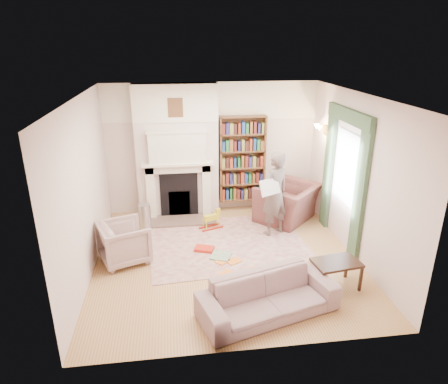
{
  "coord_description": "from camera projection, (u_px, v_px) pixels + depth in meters",
  "views": [
    {
      "loc": [
        -0.85,
        -6.1,
        3.6
      ],
      "look_at": [
        0.0,
        0.25,
        1.15
      ],
      "focal_mm": 32.0,
      "sensor_mm": 36.0,
      "label": 1
    }
  ],
  "objects": [
    {
      "name": "rug",
      "position": [
        227.0,
        243.0,
        7.53
      ],
      "size": [
        3.07,
        2.46,
        0.01
      ],
      "primitive_type": "cube",
      "rotation": [
        0.0,
        0.0,
        0.08
      ],
      "color": "beige",
      "rests_on": "floor"
    },
    {
      "name": "bookcase",
      "position": [
        242.0,
        159.0,
        8.66
      ],
      "size": [
        1.0,
        0.24,
        1.85
      ],
      "primitive_type": "cube",
      "color": "brown",
      "rests_on": "floor"
    },
    {
      "name": "armchair_reading",
      "position": [
        287.0,
        203.0,
        8.4
      ],
      "size": [
        1.59,
        1.59,
        0.78
      ],
      "primitive_type": "imported",
      "rotation": [
        0.0,
        0.0,
        3.93
      ],
      "color": "#542E2C",
      "rests_on": "floor"
    },
    {
      "name": "paraffin_heater",
      "position": [
        145.0,
        217.0,
        7.99
      ],
      "size": [
        0.28,
        0.28,
        0.55
      ],
      "primitive_type": "cylinder",
      "rotation": [
        0.0,
        0.0,
        0.17
      ],
      "color": "#ACAEB4",
      "rests_on": "floor"
    },
    {
      "name": "wall_sconce",
      "position": [
        316.0,
        130.0,
        8.0
      ],
      "size": [
        0.2,
        0.24,
        0.24
      ],
      "primitive_type": null,
      "color": "gold",
      "rests_on": "wall_right"
    },
    {
      "name": "armchair_left",
      "position": [
        124.0,
        242.0,
        6.83
      ],
      "size": [
        1.01,
        0.99,
        0.71
      ],
      "primitive_type": "imported",
      "rotation": [
        0.0,
        0.0,
        1.94
      ],
      "color": "#B6A996",
      "rests_on": "floor"
    },
    {
      "name": "board_game",
      "position": [
        221.0,
        256.0,
        7.05
      ],
      "size": [
        0.44,
        0.44,
        0.03
      ],
      "primitive_type": "cube",
      "rotation": [
        0.0,
        0.0,
        -0.42
      ],
      "color": "#C4CF49",
      "rests_on": "rug"
    },
    {
      "name": "curtain_right",
      "position": [
        328.0,
        169.0,
        7.9
      ],
      "size": [
        0.07,
        0.32,
        2.4
      ],
      "primitive_type": "cube",
      "color": "#2B432D",
      "rests_on": "floor"
    },
    {
      "name": "wall_right",
      "position": [
        356.0,
        177.0,
        6.82
      ],
      "size": [
        0.0,
        4.5,
        4.5
      ],
      "primitive_type": "plane",
      "rotation": [
        1.57,
        0.0,
        -1.57
      ],
      "color": "beige",
      "rests_on": "floor"
    },
    {
      "name": "man_reading",
      "position": [
        275.0,
        194.0,
        7.63
      ],
      "size": [
        0.73,
        0.64,
        1.68
      ],
      "primitive_type": "imported",
      "rotation": [
        0.0,
        0.0,
        3.62
      ],
      "color": "#5A4C48",
      "rests_on": "floor"
    },
    {
      "name": "floor",
      "position": [
        226.0,
        258.0,
        7.04
      ],
      "size": [
        4.5,
        4.5,
        0.0
      ],
      "primitive_type": "plane",
      "color": "#98693D",
      "rests_on": "ground"
    },
    {
      "name": "curtain_left",
      "position": [
        360.0,
        195.0,
        6.6
      ],
      "size": [
        0.07,
        0.32,
        2.4
      ],
      "primitive_type": "cube",
      "color": "#2B432D",
      "rests_on": "floor"
    },
    {
      "name": "wall_front",
      "position": [
        253.0,
        250.0,
        4.46
      ],
      "size": [
        4.5,
        0.0,
        4.5
      ],
      "primitive_type": "plane",
      "rotation": [
        -1.57,
        0.0,
        0.0
      ],
      "color": "beige",
      "rests_on": "floor"
    },
    {
      "name": "pelmet",
      "position": [
        349.0,
        116.0,
        6.83
      ],
      "size": [
        0.09,
        1.7,
        0.24
      ],
      "primitive_type": "cube",
      "color": "#2B432D",
      "rests_on": "wall_right"
    },
    {
      "name": "wall_back",
      "position": [
        212.0,
        148.0,
        8.62
      ],
      "size": [
        4.5,
        0.0,
        4.5
      ],
      "primitive_type": "plane",
      "rotation": [
        1.57,
        0.0,
        0.0
      ],
      "color": "beige",
      "rests_on": "floor"
    },
    {
      "name": "comic_annuals",
      "position": [
        235.0,
        266.0,
        6.74
      ],
      "size": [
        0.81,
        0.72,
        0.02
      ],
      "color": "red",
      "rests_on": "rug"
    },
    {
      "name": "coffee_table",
      "position": [
        335.0,
        274.0,
        6.13
      ],
      "size": [
        0.76,
        0.55,
        0.45
      ],
      "primitive_type": null,
      "rotation": [
        0.0,
        0.0,
        0.15
      ],
      "color": "#311B11",
      "rests_on": "floor"
    },
    {
      "name": "fireplace",
      "position": [
        177.0,
        153.0,
        8.35
      ],
      "size": [
        1.7,
        0.58,
        2.8
      ],
      "color": "beige",
      "rests_on": "floor"
    },
    {
      "name": "newspaper",
      "position": [
        270.0,
        187.0,
        7.34
      ],
      "size": [
        0.44,
        0.31,
        0.29
      ],
      "primitive_type": "cube",
      "rotation": [
        -0.35,
        0.0,
        0.48
      ],
      "color": "beige",
      "rests_on": "man_reading"
    },
    {
      "name": "sofa",
      "position": [
        268.0,
        296.0,
        5.52
      ],
      "size": [
        2.07,
        1.28,
        0.57
      ],
      "primitive_type": "imported",
      "rotation": [
        0.0,
        0.0,
        0.29
      ],
      "color": "gray",
      "rests_on": "floor"
    },
    {
      "name": "wall_left",
      "position": [
        84.0,
        190.0,
        6.26
      ],
      "size": [
        0.0,
        4.5,
        4.5
      ],
      "primitive_type": "plane",
      "rotation": [
        1.57,
        0.0,
        1.57
      ],
      "color": "beige",
      "rests_on": "floor"
    },
    {
      "name": "window",
      "position": [
        346.0,
        168.0,
        7.17
      ],
      "size": [
        0.02,
        0.9,
        1.3
      ],
      "primitive_type": "cube",
      "color": "silver",
      "rests_on": "wall_right"
    },
    {
      "name": "rocking_horse",
      "position": [
        211.0,
        220.0,
        8.05
      ],
      "size": [
        0.5,
        0.34,
        0.41
      ],
      "primitive_type": null,
      "rotation": [
        0.0,
        0.0,
        0.36
      ],
      "color": "gold",
      "rests_on": "rug"
    },
    {
      "name": "game_box_lid",
      "position": [
        204.0,
        249.0,
        7.26
      ],
      "size": [
        0.39,
        0.33,
        0.06
      ],
      "primitive_type": "cube",
      "rotation": [
        0.0,
        0.0,
        -0.36
      ],
      "color": "red",
      "rests_on": "rug"
    },
    {
      "name": "ceiling",
      "position": [
        226.0,
        96.0,
        6.04
      ],
      "size": [
        4.5,
        4.5,
        0.0
      ],
      "primitive_type": "plane",
      "rotation": [
        3.14,
        0.0,
        0.0
      ],
      "color": "white",
      "rests_on": "wall_back"
    }
  ]
}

